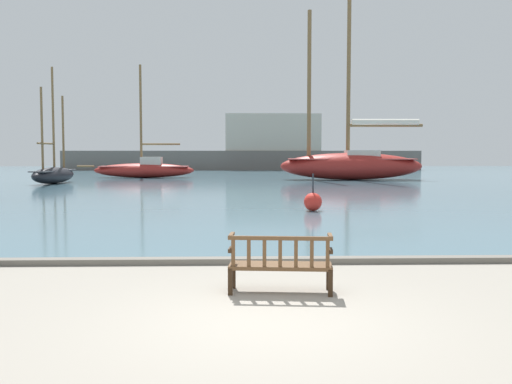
{
  "coord_description": "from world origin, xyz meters",
  "views": [
    {
      "loc": [
        -0.37,
        -7.28,
        2.18
      ],
      "look_at": [
        0.13,
        10.0,
        1.0
      ],
      "focal_mm": 40.0,
      "sensor_mm": 36.0,
      "label": 1
    }
  ],
  "objects_px": {
    "sailboat_nearest_port": "(144,169)",
    "channel_buoy": "(313,202)",
    "sailboat_centre_channel": "(352,162)",
    "park_bench": "(280,263)",
    "sailboat_outer_starboard": "(54,173)"
  },
  "relations": [
    {
      "from": "sailboat_centre_channel",
      "to": "sailboat_nearest_port",
      "type": "bearing_deg",
      "value": 165.92
    },
    {
      "from": "park_bench",
      "to": "sailboat_centre_channel",
      "type": "relative_size",
      "value": 0.1
    },
    {
      "from": "sailboat_centre_channel",
      "to": "channel_buoy",
      "type": "xyz_separation_m",
      "value": [
        -6.19,
        -24.15,
        -1.04
      ]
    },
    {
      "from": "channel_buoy",
      "to": "park_bench",
      "type": "bearing_deg",
      "value": -99.78
    },
    {
      "from": "sailboat_nearest_port",
      "to": "channel_buoy",
      "type": "relative_size",
      "value": 7.37
    },
    {
      "from": "park_bench",
      "to": "sailboat_outer_starboard",
      "type": "distance_m",
      "value": 33.75
    },
    {
      "from": "sailboat_outer_starboard",
      "to": "sailboat_centre_channel",
      "type": "bearing_deg",
      "value": 13.03
    },
    {
      "from": "channel_buoy",
      "to": "sailboat_outer_starboard",
      "type": "bearing_deg",
      "value": 129.03
    },
    {
      "from": "park_bench",
      "to": "sailboat_nearest_port",
      "type": "bearing_deg",
      "value": 102.29
    },
    {
      "from": "sailboat_nearest_port",
      "to": "channel_buoy",
      "type": "xyz_separation_m",
      "value": [
        10.8,
        -28.41,
        -0.42
      ]
    },
    {
      "from": "park_bench",
      "to": "sailboat_nearest_port",
      "type": "relative_size",
      "value": 0.16
    },
    {
      "from": "park_bench",
      "to": "channel_buoy",
      "type": "relative_size",
      "value": 1.21
    },
    {
      "from": "park_bench",
      "to": "channel_buoy",
      "type": "height_order",
      "value": "channel_buoy"
    },
    {
      "from": "park_bench",
      "to": "sailboat_centre_channel",
      "type": "xyz_separation_m",
      "value": [
        8.22,
        35.96,
        0.99
      ]
    },
    {
      "from": "sailboat_outer_starboard",
      "to": "park_bench",
      "type": "bearing_deg",
      "value": -66.47
    }
  ]
}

